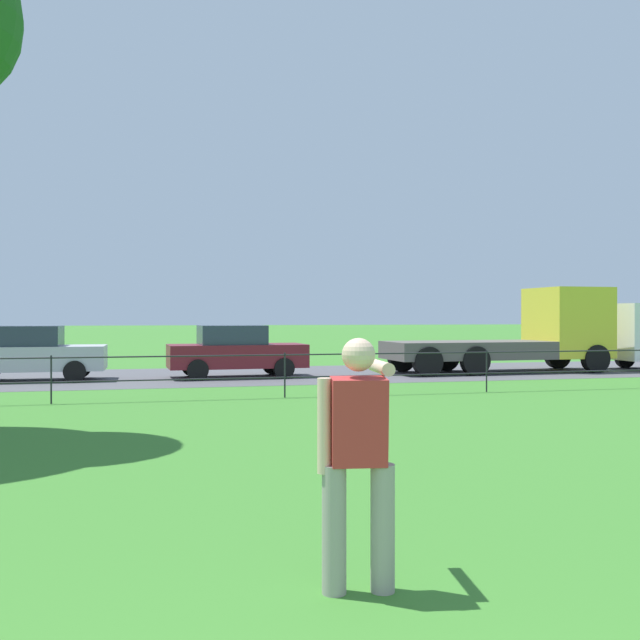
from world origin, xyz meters
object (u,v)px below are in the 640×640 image
(car_silver_far_left, at_px, (30,353))
(car_maroon_right, at_px, (236,351))
(flatbed_truck_left, at_px, (528,334))
(person_thrower, at_px, (358,455))

(car_silver_far_left, relative_size, car_maroon_right, 1.00)
(car_maroon_right, relative_size, flatbed_truck_left, 0.55)
(car_maroon_right, height_order, flatbed_truck_left, flatbed_truck_left)
(car_maroon_right, bearing_deg, person_thrower, -94.79)
(car_maroon_right, distance_m, flatbed_truck_left, 9.60)
(flatbed_truck_left, bearing_deg, car_maroon_right, 179.95)
(person_thrower, height_order, flatbed_truck_left, flatbed_truck_left)
(person_thrower, xyz_separation_m, car_silver_far_left, (-4.31, 17.20, -0.12))
(person_thrower, xyz_separation_m, car_maroon_right, (1.43, 17.01, -0.12))
(car_silver_far_left, relative_size, flatbed_truck_left, 0.55)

